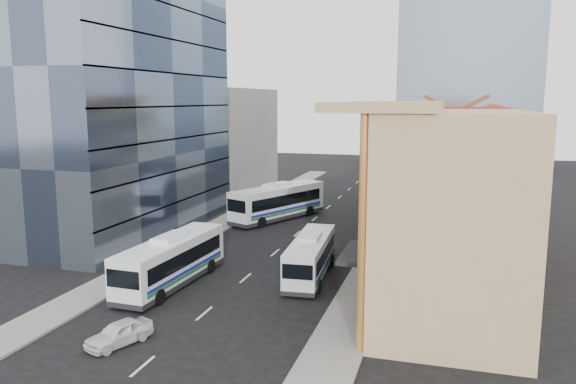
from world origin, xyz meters
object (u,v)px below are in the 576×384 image
(bus_left_near, at_px, (172,260))
(bus_left_far, at_px, (278,201))
(sedan_left, at_px, (119,333))
(bus_right, at_px, (311,256))
(shophouse_tan, at_px, (453,215))
(office_tower, at_px, (115,74))

(bus_left_near, distance_m, bus_left_far, 22.41)
(bus_left_near, xyz_separation_m, sedan_left, (1.90, -9.40, -1.16))
(bus_right, height_order, sedan_left, bus_right)
(shophouse_tan, bearing_deg, bus_right, 154.34)
(bus_right, bearing_deg, shophouse_tan, -29.77)
(bus_left_far, relative_size, sedan_left, 3.36)
(shophouse_tan, relative_size, bus_left_near, 1.26)
(bus_left_near, height_order, bus_right, bus_left_near)
(office_tower, xyz_separation_m, bus_left_near, (12.67, -13.78, -13.22))
(bus_left_far, xyz_separation_m, sedan_left, (1.23, -31.81, -1.35))
(shophouse_tan, xyz_separation_m, bus_left_far, (-17.66, 22.63, -4.03))
(office_tower, bearing_deg, bus_left_near, -47.41)
(office_tower, relative_size, bus_left_far, 2.44)
(office_tower, xyz_separation_m, sedan_left, (14.56, -23.18, -14.38))
(sedan_left, bearing_deg, office_tower, 144.47)
(bus_right, xyz_separation_m, sedan_left, (-6.83, -13.79, -0.95))
(bus_left_near, relative_size, bus_left_far, 0.90)
(office_tower, bearing_deg, bus_right, -23.69)
(bus_right, relative_size, sedan_left, 2.68)
(bus_right, distance_m, sedan_left, 15.42)
(bus_left_near, bearing_deg, shophouse_tan, 2.23)
(bus_left_near, relative_size, bus_right, 1.13)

